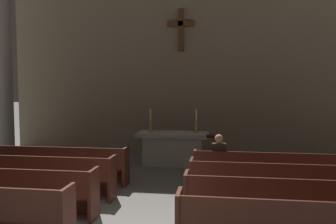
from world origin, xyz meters
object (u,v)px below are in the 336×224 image
candlestick_right (196,125)px  pew_left_row_3 (28,175)px  pew_right_row_4 (278,172)px  lectern (214,156)px  altar (173,148)px  candlestick_left (150,124)px  pew_right_row_2 (299,204)px  pew_left_row_4 (51,164)px  pew_right_row_3 (287,185)px  column_left_second (1,54)px  lone_worshipper (219,160)px

candlestick_right → pew_left_row_3: bearing=-134.0°
pew_right_row_4 → lectern: size_ratio=3.37×
pew_right_row_4 → altar: bearing=138.6°
pew_left_row_3 → candlestick_left: candlestick_left is taller
pew_left_row_3 → pew_right_row_2: 5.64m
pew_left_row_4 → pew_right_row_3: same height
pew_left_row_3 → pew_right_row_4: (5.52, 1.15, 0.00)m
pew_left_row_4 → pew_right_row_3: size_ratio=1.00×
pew_left_row_3 → column_left_second: bearing=127.8°
pew_left_row_3 → candlestick_right: 5.04m
pew_left_row_4 → column_left_second: size_ratio=0.55×
column_left_second → candlestick_right: size_ratio=9.97×
pew_right_row_3 → pew_right_row_4: same height
pew_left_row_3 → candlestick_left: (2.06, 3.58, 0.76)m
pew_left_row_4 → pew_right_row_4: 5.52m
pew_right_row_3 → lectern: bearing=121.9°
pew_right_row_4 → lone_worshipper: size_ratio=2.95×
pew_right_row_2 → pew_left_row_3: bearing=168.3°
pew_left_row_3 → pew_left_row_4: bearing=90.0°
pew_left_row_3 → candlestick_right: bearing=46.0°
pew_right_row_2 → column_left_second: column_left_second is taller
pew_right_row_3 → pew_left_row_3: bearing=180.0°
pew_left_row_4 → pew_right_row_2: same height
pew_right_row_2 → candlestick_right: (-2.06, 4.73, 0.76)m
pew_left_row_4 → column_left_second: bearing=137.9°
column_left_second → lectern: size_ratio=6.16×
pew_right_row_4 → candlestick_right: 3.28m
altar → candlestick_left: (-0.70, -0.00, 0.71)m
column_left_second → lectern: 7.73m
pew_right_row_2 → pew_left_row_4: bearing=157.5°
pew_left_row_4 → altar: bearing=41.4°
altar → lectern: size_ratio=1.91×
pew_right_row_2 → altar: (-2.76, 4.73, 0.06)m
pew_right_row_2 → column_left_second: size_ratio=0.55×
pew_left_row_3 → pew_right_row_4: 5.64m
pew_right_row_3 → lectern: size_ratio=3.37×
column_left_second → lectern: column_left_second is taller
candlestick_right → lone_worshipper: size_ratio=0.54×
pew_left_row_3 → column_left_second: 5.69m
pew_right_row_2 → altar: bearing=120.3°
pew_left_row_3 → lectern: 4.69m
pew_right_row_3 → pew_left_row_4: bearing=168.3°
column_left_second → lectern: (7.01, -1.44, -2.92)m
altar → candlestick_right: size_ratio=3.09×
pew_right_row_4 → pew_left_row_3: bearing=-168.3°
candlestick_left → column_left_second: bearing=177.2°
pew_right_row_3 → altar: size_ratio=1.77×
pew_left_row_3 → lone_worshipper: size_ratio=2.95×
pew_left_row_3 → pew_right_row_4: size_ratio=1.00×
pew_right_row_4 → lone_worshipper: 1.38m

